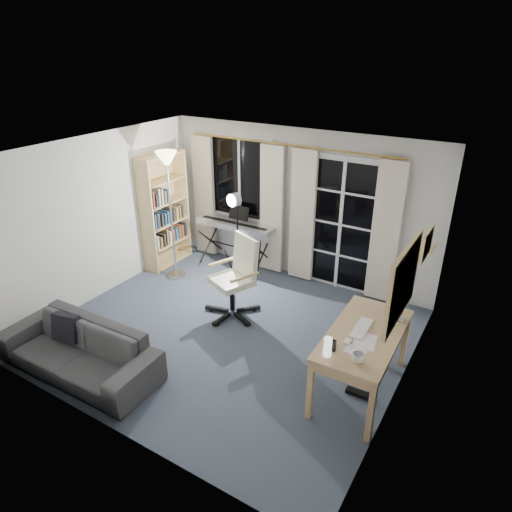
{
  "coord_description": "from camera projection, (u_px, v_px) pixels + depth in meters",
  "views": [
    {
      "loc": [
        2.97,
        -4.17,
        3.56
      ],
      "look_at": [
        0.23,
        0.35,
        1.05
      ],
      "focal_mm": 32.0,
      "sensor_mm": 36.0,
      "label": 1
    }
  ],
  "objects": [
    {
      "name": "framed_print",
      "position": [
        427.0,
        244.0,
        4.83
      ],
      "size": [
        0.03,
        0.42,
        0.32
      ],
      "color": "tan",
      "rests_on": "floor"
    },
    {
      "name": "desk",
      "position": [
        364.0,
        340.0,
        4.86
      ],
      "size": [
        0.74,
        1.43,
        0.76
      ],
      "rotation": [
        0.0,
        0.0,
        0.02
      ],
      "color": "#9D7F51",
      "rests_on": "floor"
    },
    {
      "name": "studio_light",
      "position": [
        235.0,
        211.0,
        6.81
      ],
      "size": [
        0.33,
        0.34,
        1.56
      ],
      "rotation": [
        0.0,
        0.0,
        -0.27
      ],
      "color": "black",
      "rests_on": "floor"
    },
    {
      "name": "window",
      "position": [
        241.0,
        178.0,
        7.51
      ],
      "size": [
        1.2,
        0.08,
        1.4
      ],
      "color": "white",
      "rests_on": "floor"
    },
    {
      "name": "french_door",
      "position": [
        341.0,
        226.0,
        6.87
      ],
      "size": [
        1.32,
        0.09,
        2.11
      ],
      "color": "white",
      "rests_on": "floor"
    },
    {
      "name": "bookshelf",
      "position": [
        163.0,
        213.0,
        7.67
      ],
      "size": [
        0.31,
        0.9,
        1.93
      ],
      "rotation": [
        0.0,
        0.0,
        -0.0
      ],
      "color": "tan",
      "rests_on": "floor"
    },
    {
      "name": "keyboard_piano",
      "position": [
        236.0,
        226.0,
        7.58
      ],
      "size": [
        1.38,
        0.68,
        1.0
      ],
      "rotation": [
        0.0,
        0.0,
        0.01
      ],
      "color": "black",
      "rests_on": "floor"
    },
    {
      "name": "mug",
      "position": [
        358.0,
        357.0,
        4.36
      ],
      "size": [
        0.13,
        0.1,
        0.12
      ],
      "primitive_type": "imported",
      "rotation": [
        0.0,
        0.0,
        0.02
      ],
      "color": "silver",
      "rests_on": "desk"
    },
    {
      "name": "wall_shelf",
      "position": [
        428.0,
        243.0,
        5.33
      ],
      "size": [
        0.16,
        0.3,
        0.18
      ],
      "color": "tan",
      "rests_on": "floor"
    },
    {
      "name": "curtains",
      "position": [
        286.0,
        213.0,
        7.19
      ],
      "size": [
        3.6,
        0.07,
        2.13
      ],
      "color": "gold",
      "rests_on": "floor"
    },
    {
      "name": "office_chair",
      "position": [
        240.0,
        270.0,
        6.31
      ],
      "size": [
        0.8,
        0.82,
        1.16
      ],
      "rotation": [
        0.0,
        0.0,
        -0.4
      ],
      "color": "black",
      "rests_on": "floor"
    },
    {
      "name": "sofa",
      "position": [
        77.0,
        343.0,
        5.26
      ],
      "size": [
        2.0,
        0.64,
        0.78
      ],
      "rotation": [
        0.0,
        0.0,
        0.03
      ],
      "color": "#343437",
      "rests_on": "floor"
    },
    {
      "name": "desk_clutter",
      "position": [
        350.0,
        355.0,
        4.74
      ],
      "size": [
        0.44,
        0.86,
        0.96
      ],
      "rotation": [
        0.0,
        0.0,
        0.02
      ],
      "color": "white",
      "rests_on": "desk"
    },
    {
      "name": "torchiere_lamp",
      "position": [
        168.0,
        178.0,
        6.89
      ],
      "size": [
        0.38,
        0.38,
        2.07
      ],
      "rotation": [
        0.0,
        0.0,
        0.18
      ],
      "color": "#B2B2B7",
      "rests_on": "floor"
    },
    {
      "name": "floor",
      "position": [
        228.0,
        333.0,
        6.14
      ],
      "size": [
        4.5,
        4.0,
        0.02
      ],
      "primitive_type": "cube",
      "color": "#3A4554",
      "rests_on": "ground"
    },
    {
      "name": "wall_mirror",
      "position": [
        403.0,
        283.0,
        4.16
      ],
      "size": [
        0.04,
        0.94,
        0.74
      ],
      "color": "tan",
      "rests_on": "floor"
    },
    {
      "name": "monitor",
      "position": [
        399.0,
        296.0,
        4.95
      ],
      "size": [
        0.18,
        0.55,
        0.47
      ],
      "rotation": [
        0.0,
        0.0,
        0.02
      ],
      "color": "silver",
      "rests_on": "desk"
    }
  ]
}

